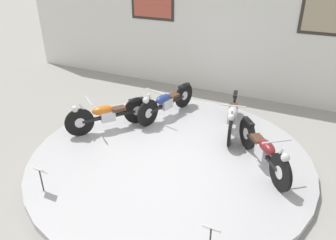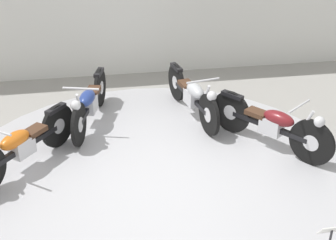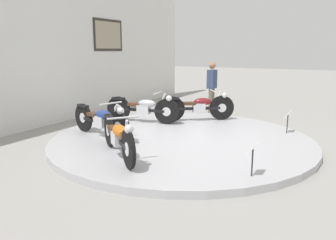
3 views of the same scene
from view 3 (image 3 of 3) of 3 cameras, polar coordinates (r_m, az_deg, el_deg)
The scene contains 10 objects.
ground_plane at distance 7.19m, azimuth 2.34°, elevation -3.98°, with size 60.00×60.00×0.00m, color gray.
display_platform at distance 7.17m, azimuth 2.34°, elevation -3.48°, with size 5.61×5.61×0.13m, color #ADADB2.
back_wall at distance 9.40m, azimuth -20.38°, elevation 12.85°, with size 14.00×0.22×4.46m.
motorcycle_orange at distance 5.81m, azimuth -8.66°, elevation -2.71°, with size 1.27×1.61×0.80m.
motorcycle_blue at distance 7.22m, azimuth -11.56°, elevation 0.11°, with size 0.66×1.94×0.80m.
motorcycle_silver at distance 8.52m, azimuth -4.29°, elevation 2.15°, with size 0.57×1.97×0.80m.
motorcycle_maroon at distance 8.76m, azimuth 5.39°, elevation 2.44°, with size 1.26×1.64×0.81m.
info_placard_front_left at distance 5.04m, azimuth 14.55°, elevation -5.55°, with size 0.26×0.11×0.51m.
info_placard_front_centre at distance 7.89m, azimuth 20.15°, elevation 0.46°, with size 0.26×0.11×0.51m.
visitor_standing at distance 10.63m, azimuth 7.64°, elevation 6.16°, with size 0.36×0.22×1.61m.
Camera 3 is at (-6.17, -3.11, 1.99)m, focal length 35.00 mm.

